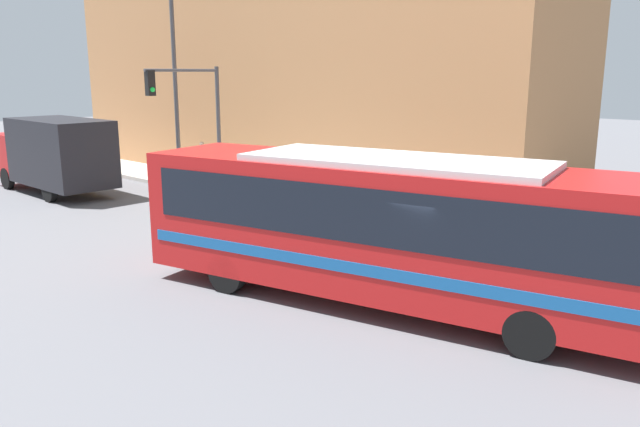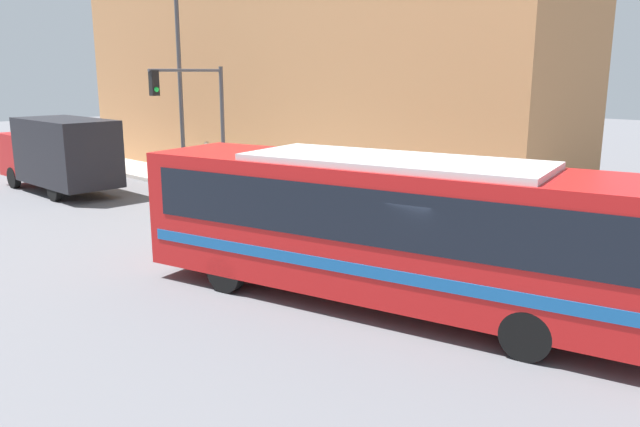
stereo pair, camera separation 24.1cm
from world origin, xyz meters
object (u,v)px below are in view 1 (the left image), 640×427
at_px(traffic_light_pole, 193,107).
at_px(pedestrian_near_corner, 203,161).
at_px(fire_hydrant, 412,217).
at_px(street_lamp, 166,70).
at_px(city_bus, 393,222).
at_px(delivery_truck, 53,153).

height_order(traffic_light_pole, pedestrian_near_corner, traffic_light_pole).
distance_m(fire_hydrant, traffic_light_pole, 9.99).
bearing_deg(street_lamp, fire_hydrant, -89.29).
xyz_separation_m(city_bus, delivery_truck, (0.85, 17.65, -0.15)).
bearing_deg(city_bus, traffic_light_pole, 59.07).
height_order(delivery_truck, fire_hydrant, delivery_truck).
xyz_separation_m(traffic_light_pole, pedestrian_near_corner, (1.88, 2.11, -2.49)).
bearing_deg(fire_hydrant, traffic_light_pole, 96.15).
bearing_deg(street_lamp, traffic_light_pole, -106.14).
height_order(city_bus, delivery_truck, city_bus).
bearing_deg(fire_hydrant, pedestrian_near_corner, 85.78).
bearing_deg(pedestrian_near_corner, delivery_truck, 149.94).
bearing_deg(pedestrian_near_corner, city_bus, -112.35).
distance_m(delivery_truck, traffic_light_pole, 6.37).
bearing_deg(traffic_light_pole, delivery_truck, 122.89).
bearing_deg(delivery_truck, city_bus, -92.75).
bearing_deg(pedestrian_near_corner, fire_hydrant, -94.22).
height_order(fire_hydrant, traffic_light_pole, traffic_light_pole).
height_order(fire_hydrant, pedestrian_near_corner, pedestrian_near_corner).
distance_m(delivery_truck, street_lamp, 5.72).
distance_m(street_lamp, pedestrian_near_corner, 4.11).
height_order(delivery_truck, traffic_light_pole, traffic_light_pole).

